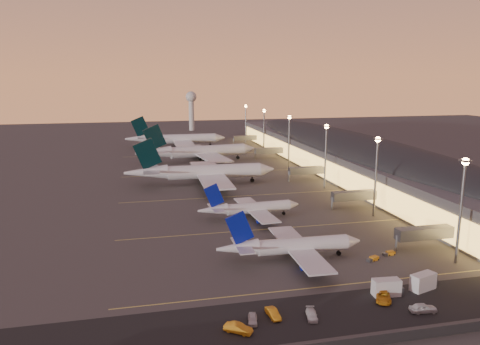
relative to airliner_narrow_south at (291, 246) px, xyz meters
name	(u,v)px	position (x,y,z in m)	size (l,w,h in m)	color
ground	(267,224)	(2.25, 28.70, -3.41)	(700.00, 700.00, 0.00)	#45423F
airliner_narrow_south	(291,246)	(0.00, 0.00, 0.00)	(36.82, 32.79, 13.19)	silver
airliner_narrow_north	(250,208)	(-1.25, 35.98, -0.30)	(33.70, 30.15, 12.04)	silver
airliner_wide_near	(202,172)	(-9.26, 86.59, 1.78)	(62.84, 57.11, 20.14)	silver
airliner_wide_mid	(198,152)	(-3.36, 139.68, 1.96)	(65.19, 59.95, 20.87)	silver
airliner_wide_far	(176,139)	(-9.64, 195.03, 1.82)	(63.29, 57.46, 20.30)	silver
terminal_building	(348,152)	(64.09, 101.16, 5.37)	(56.35, 255.00, 17.46)	#4A4B4F
light_masts	(304,137)	(38.25, 93.70, 14.15)	(2.20, 217.20, 25.90)	slate
radar_tower	(191,104)	(12.25, 288.70, 18.46)	(9.00, 9.00, 32.50)	silver
service_lane	(348,311)	(2.25, -27.30, -3.40)	(260.00, 16.00, 0.01)	black
lane_markings	(238,193)	(2.25, 68.70, -3.40)	(90.00, 180.36, 0.00)	#D8C659
fence	(380,340)	(2.25, -39.30, -2.41)	(124.00, 0.12, 2.00)	#2D2D30
baggage_tug_a	(373,259)	(19.52, -5.34, -2.96)	(3.53, 2.36, 0.98)	orange
baggage_tug_b	(389,253)	(25.28, -2.97, -2.97)	(3.33, 1.69, 0.95)	orange
catering_truck_a	(388,288)	(13.21, -22.91, -1.78)	(6.38, 2.95, 3.48)	silver
catering_truck_b	(424,282)	(22.16, -22.16, -1.76)	(6.72, 4.20, 3.53)	silver
service_van_a	(253,319)	(-16.74, -27.37, -2.69)	(1.71, 4.24, 1.45)	silver
service_van_b	(238,328)	(-20.07, -30.10, -2.56)	(1.79, 5.13, 1.69)	orange
service_van_c	(312,315)	(-5.55, -28.22, -2.73)	(1.90, 4.67, 1.35)	silver
service_van_d	(383,296)	(11.22, -24.66, -2.54)	(2.88, 6.24, 1.73)	orange
service_van_e	(423,308)	(16.07, -30.94, -2.52)	(2.10, 5.23, 1.78)	silver
service_van_f	(273,313)	(-12.50, -26.26, -2.63)	(1.64, 4.70, 1.55)	orange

